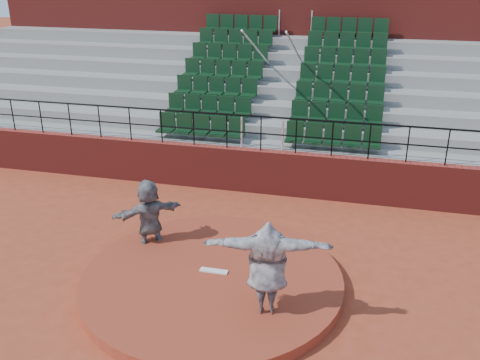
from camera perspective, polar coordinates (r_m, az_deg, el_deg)
name	(u,v)px	position (r m, az deg, el deg)	size (l,w,h in m)	color
ground	(212,285)	(11.56, -2.99, -11.15)	(90.00, 90.00, 0.00)	#9E3D23
pitchers_mound	(212,280)	(11.49, -3.01, -10.63)	(5.50, 5.50, 0.25)	#983822
pitching_rubber	(214,271)	(11.53, -2.81, -9.66)	(0.60, 0.15, 0.03)	white
boundary_wall	(260,171)	(15.56, 2.18, 0.94)	(24.00, 0.30, 1.30)	maroon
wall_railing	(261,126)	(15.10, 2.26, 5.80)	(24.04, 0.05, 1.03)	black
seating_deck	(282,112)	(18.71, 4.50, 7.23)	(24.00, 5.97, 4.63)	gray
press_box_facade	(300,34)	(22.13, 6.44, 15.20)	(24.00, 3.00, 7.10)	maroon
pitcher	(267,267)	(9.92, 2.92, -9.26)	(2.32, 0.63, 1.89)	black
fielder	(149,216)	(12.56, -9.67, -3.80)	(1.65, 0.53, 1.78)	black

